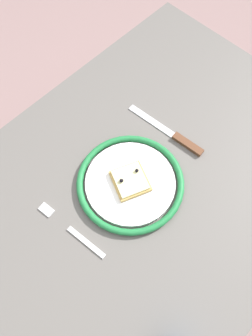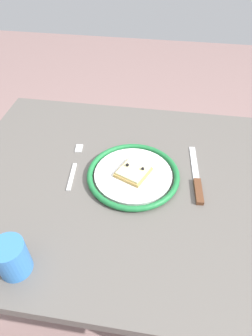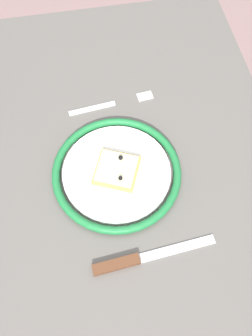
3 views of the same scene
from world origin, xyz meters
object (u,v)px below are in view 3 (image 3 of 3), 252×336
Objects in this scene: dining_table at (111,203)px; fork at (112,104)px; plate at (117,172)px; pizza_slice_near at (117,170)px; knife at (133,260)px.

fork reaches higher than dining_table.
plate reaches higher than dining_table.
plate is 2.42× the size of pizza_slice_near.
pizza_slice_near reaches higher than plate.
fork is at bearing 169.02° from dining_table.
dining_table is 5.39× the size of fork.
dining_table is 9.72× the size of pizza_slice_near.
fork is at bearing 173.93° from pizza_slice_near.
knife is (0.16, 0.02, 0.09)m from dining_table.
dining_table is 0.23m from fork.
knife is at bearing -3.08° from fork.
pizza_slice_near reaches higher than dining_table.
plate is at bearing -179.93° from knife.
knife reaches higher than fork.
plate is at bearing 142.33° from dining_table.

